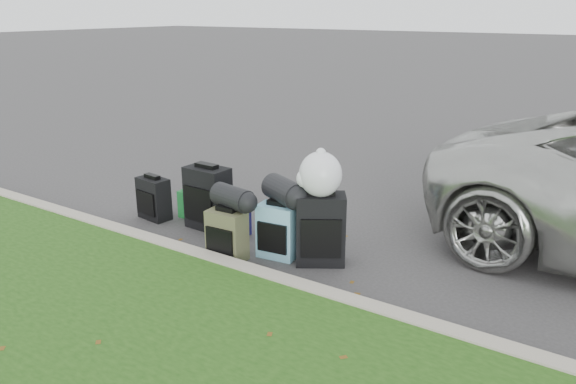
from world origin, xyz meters
The scene contains 12 objects.
ground centered at (0.00, 0.00, 0.00)m, with size 120.00×120.00×0.00m, color #383535.
curb centered at (0.00, -1.00, 0.07)m, with size 120.00×0.18×0.15m, color #9E937F.
suitcase_small_black centered at (-1.87, -0.27, 0.27)m, with size 0.43×0.24×0.54m, color black.
suitcase_large_black_left centered at (-1.07, -0.13, 0.39)m, with size 0.54×0.32×0.78m, color black.
suitcase_olive centered at (-0.27, -0.73, 0.28)m, with size 0.41×0.25×0.56m, color #3D3E26.
suitcase_teal centered at (0.14, -0.36, 0.30)m, with size 0.42×0.25×0.60m, color #598DA4.
suitcase_large_black_right centered at (0.61, -0.24, 0.38)m, with size 0.51×0.31×0.77m, color black.
tote_green centered at (-1.49, 0.05, 0.18)m, with size 0.32×0.25×0.36m, color #19722D.
tote_navy centered at (-0.64, -0.15, 0.17)m, with size 0.32×0.25×0.34m, color #18154C.
duffel_left centered at (-0.27, -0.62, 0.68)m, with size 0.25×0.25×0.46m, color black.
duffel_right centered at (0.16, -0.28, 0.74)m, with size 0.28×0.28×0.50m, color black.
trash_bag centered at (0.60, -0.26, 0.99)m, with size 0.45×0.45×0.45m, color white.
Camera 1 is at (3.37, -5.03, 2.61)m, focal length 35.00 mm.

